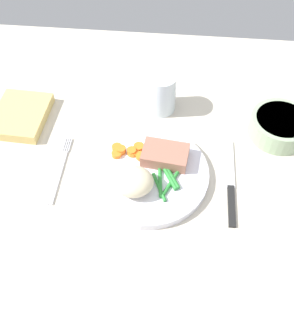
# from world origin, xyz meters

# --- Properties ---
(dining_table) EXTENTS (1.20, 0.90, 0.02)m
(dining_table) POSITION_xyz_m (0.00, 0.00, 0.01)
(dining_table) COLOR beige
(dining_table) RESTS_ON ground
(dinner_plate) EXTENTS (0.24, 0.24, 0.02)m
(dinner_plate) POSITION_xyz_m (0.04, -0.03, 0.03)
(dinner_plate) COLOR white
(dinner_plate) RESTS_ON dining_table
(meat_portion) EXTENTS (0.10, 0.07, 0.03)m
(meat_portion) POSITION_xyz_m (0.07, 0.00, 0.05)
(meat_portion) COLOR #A86B56
(meat_portion) RESTS_ON dinner_plate
(mashed_potatoes) EXTENTS (0.08, 0.07, 0.05)m
(mashed_potatoes) POSITION_xyz_m (0.02, -0.08, 0.06)
(mashed_potatoes) COLOR beige
(mashed_potatoes) RESTS_ON dinner_plate
(carrot_slices) EXTENTS (0.07, 0.04, 0.01)m
(carrot_slices) POSITION_xyz_m (-0.00, 0.01, 0.04)
(carrot_slices) COLOR orange
(carrot_slices) RESTS_ON dinner_plate
(green_beans) EXTENTS (0.06, 0.10, 0.01)m
(green_beans) POSITION_xyz_m (0.08, -0.05, 0.04)
(green_beans) COLOR #2D8C38
(green_beans) RESTS_ON dinner_plate
(fork) EXTENTS (0.01, 0.17, 0.00)m
(fork) POSITION_xyz_m (-0.13, -0.04, 0.02)
(fork) COLOR silver
(fork) RESTS_ON dining_table
(knife) EXTENTS (0.02, 0.21, 0.01)m
(knife) POSITION_xyz_m (0.20, -0.04, 0.02)
(knife) COLOR black
(knife) RESTS_ON dining_table
(water_glass) EXTENTS (0.07, 0.07, 0.09)m
(water_glass) POSITION_xyz_m (0.05, 0.16, 0.06)
(water_glass) COLOR silver
(water_glass) RESTS_ON dining_table
(salad_bowl) EXTENTS (0.13, 0.13, 0.05)m
(salad_bowl) POSITION_xyz_m (0.31, 0.11, 0.05)
(salad_bowl) COLOR #99B28C
(salad_bowl) RESTS_ON dining_table
(napkin) EXTENTS (0.12, 0.14, 0.02)m
(napkin) POSITION_xyz_m (-0.25, 0.10, 0.03)
(napkin) COLOR #DBBC6B
(napkin) RESTS_ON dining_table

